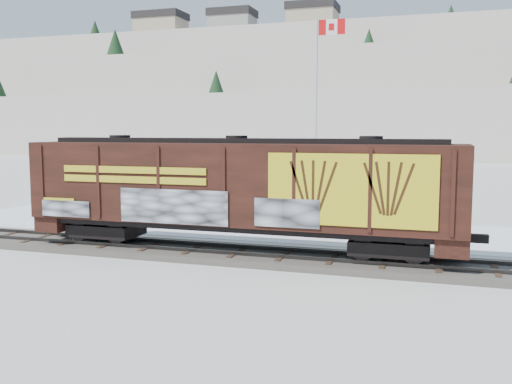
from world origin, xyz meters
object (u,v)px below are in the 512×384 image
(car_silver, at_px, (108,209))
(car_dark, at_px, (321,216))
(flagpole, at_px, (317,138))
(car_white, at_px, (364,218))
(hopper_railcar, at_px, (237,187))

(car_silver, bearing_deg, car_dark, -98.23)
(car_silver, bearing_deg, flagpole, -60.39)
(car_silver, height_order, car_white, car_silver)
(flagpole, relative_size, car_white, 3.05)
(flagpole, xyz_separation_m, car_silver, (-10.39, -9.34, -4.01))
(hopper_railcar, relative_size, car_dark, 3.35)
(hopper_railcar, height_order, car_dark, hopper_railcar)
(flagpole, bearing_deg, car_silver, -138.06)
(hopper_railcar, distance_m, car_silver, 12.29)
(hopper_railcar, xyz_separation_m, car_dark, (2.11, 7.31, -2.17))
(hopper_railcar, distance_m, flagpole, 15.87)
(car_dark, bearing_deg, flagpole, 34.42)
(hopper_railcar, bearing_deg, car_white, 61.92)
(flagpole, bearing_deg, car_dark, -76.91)
(car_white, relative_size, car_dark, 0.77)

